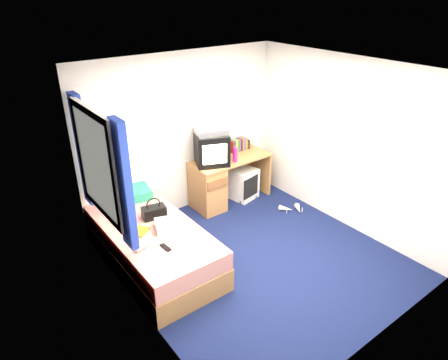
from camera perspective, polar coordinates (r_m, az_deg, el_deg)
ground at (r=5.30m, az=4.57°, el=-11.05°), size 3.40×3.40×0.00m
room_shell at (r=4.57m, az=5.21°, el=3.55°), size 3.40×3.40×3.40m
bed at (r=5.12m, az=-10.07°, el=-9.26°), size 1.01×2.00×0.54m
pillow at (r=5.63m, az=-13.56°, el=-2.05°), size 0.65×0.48×0.13m
desk at (r=6.26m, az=-1.15°, el=-0.30°), size 1.30×0.55×0.75m
storage_cube at (r=6.56m, az=2.68°, el=-0.49°), size 0.48×0.48×0.50m
crt_tv at (r=5.98m, az=-1.80°, el=4.49°), size 0.61×0.59×0.48m
vcr at (r=5.88m, az=-1.85°, el=7.04°), size 0.53×0.45×0.09m
book_row at (r=6.51m, az=2.00°, el=5.07°), size 0.31×0.13×0.20m
picture_frame at (r=6.64m, az=3.50°, el=5.19°), size 0.06×0.12×0.14m
pink_water_bottle at (r=6.08m, az=1.59°, el=3.59°), size 0.08×0.08×0.22m
aerosol_can at (r=6.19m, az=-0.45°, el=3.92°), size 0.07×0.07×0.20m
handbag at (r=5.13m, az=-9.98°, el=-4.46°), size 0.32×0.21×0.28m
towel at (r=4.89m, az=-7.87°, el=-6.38°), size 0.39×0.36×0.11m
magazine at (r=4.94m, az=-12.51°, el=-7.07°), size 0.33×0.35×0.01m
water_bottle at (r=4.62m, az=-11.55°, el=-9.12°), size 0.21×0.13×0.07m
colour_swatch_fan at (r=4.63m, az=-7.25°, el=-9.10°), size 0.23×0.12×0.01m
remote_control at (r=4.59m, az=-8.35°, el=-9.50°), size 0.06×0.16×0.02m
window_assembly at (r=4.57m, az=-17.33°, el=1.97°), size 0.11×1.42×1.40m
white_heels at (r=6.34m, az=9.71°, el=-4.09°), size 0.35×0.35×0.09m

